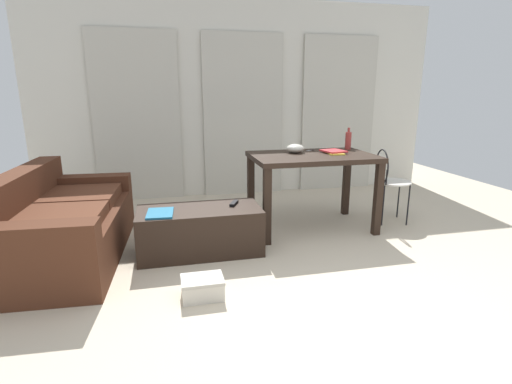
# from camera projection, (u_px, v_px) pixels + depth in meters

# --- Properties ---
(ground_plane) EXTENTS (7.71, 7.71, 0.00)m
(ground_plane) POSITION_uv_depth(u_px,v_px,m) (283.00, 241.00, 3.76)
(ground_plane) COLOR beige
(wall_back) EXTENTS (5.49, 0.10, 2.60)m
(wall_back) POSITION_uv_depth(u_px,v_px,m) (242.00, 100.00, 5.33)
(wall_back) COLOR silver
(wall_back) RESTS_ON ground
(curtains) EXTENTS (3.91, 0.03, 2.17)m
(curtains) POSITION_uv_depth(u_px,v_px,m) (244.00, 116.00, 5.30)
(curtains) COLOR beige
(curtains) RESTS_ON ground
(couch) EXTENTS (0.98, 1.78, 0.77)m
(couch) POSITION_uv_depth(u_px,v_px,m) (61.00, 225.00, 3.32)
(couch) COLOR #4C2819
(couch) RESTS_ON ground
(coffee_table) EXTENTS (1.09, 0.51, 0.41)m
(coffee_table) POSITION_uv_depth(u_px,v_px,m) (200.00, 230.00, 3.47)
(coffee_table) COLOR black
(coffee_table) RESTS_ON ground
(craft_table) EXTENTS (1.24, 0.80, 0.79)m
(craft_table) POSITION_uv_depth(u_px,v_px,m) (312.00, 165.00, 3.99)
(craft_table) COLOR black
(craft_table) RESTS_ON ground
(wire_chair) EXTENTS (0.39, 0.41, 0.82)m
(wire_chair) POSITION_uv_depth(u_px,v_px,m) (387.00, 177.00, 4.22)
(wire_chair) COLOR silver
(wire_chair) RESTS_ON ground
(bottle_near) EXTENTS (0.07, 0.07, 0.24)m
(bottle_near) POSITION_uv_depth(u_px,v_px,m) (348.00, 140.00, 4.29)
(bottle_near) COLOR #99332D
(bottle_near) RESTS_ON craft_table
(bowl) EXTENTS (0.19, 0.19, 0.09)m
(bowl) POSITION_uv_depth(u_px,v_px,m) (295.00, 148.00, 4.06)
(bowl) COLOR beige
(bowl) RESTS_ON craft_table
(book_stack) EXTENTS (0.25, 0.30, 0.03)m
(book_stack) POSITION_uv_depth(u_px,v_px,m) (334.00, 152.00, 4.05)
(book_stack) COLOR gold
(book_stack) RESTS_ON craft_table
(scissors) EXTENTS (0.10, 0.08, 0.00)m
(scissors) POSITION_uv_depth(u_px,v_px,m) (311.00, 150.00, 4.23)
(scissors) COLOR #9EA0A5
(scissors) RESTS_ON craft_table
(tv_remote_primary) EXTENTS (0.11, 0.17, 0.03)m
(tv_remote_primary) POSITION_uv_depth(u_px,v_px,m) (234.00, 203.00, 3.54)
(tv_remote_primary) COLOR black
(tv_remote_primary) RESTS_ON coffee_table
(magazine) EXTENTS (0.23, 0.31, 0.02)m
(magazine) POSITION_uv_depth(u_px,v_px,m) (160.00, 213.00, 3.26)
(magazine) COLOR #1E668C
(magazine) RESTS_ON coffee_table
(shoebox) EXTENTS (0.30, 0.22, 0.15)m
(shoebox) POSITION_uv_depth(u_px,v_px,m) (203.00, 287.00, 2.73)
(shoebox) COLOR beige
(shoebox) RESTS_ON ground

